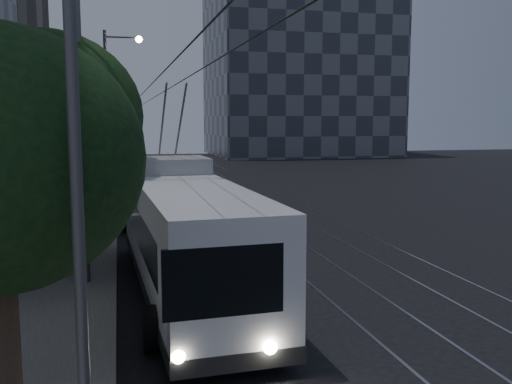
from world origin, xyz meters
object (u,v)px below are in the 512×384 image
object	(u,v)px
pickup_silver	(162,203)
car_white_d	(147,168)
streetlamp_near	(95,63)
car_white_a	(158,187)
car_white_c	(127,173)
trolleybus	(185,234)
streetlamp_far	(113,95)
car_white_b	(154,180)

from	to	relation	value
pickup_silver	car_white_d	distance (m)	20.46
car_white_d	streetlamp_near	distance (m)	30.68
car_white_a	car_white_c	distance (m)	9.25
trolleybus	streetlamp_far	xyz separation A→B (m)	(-1.88, 23.82, 4.58)
pickup_silver	car_white_c	world-z (taller)	pickup_silver
car_white_b	streetlamp_near	bearing A→B (deg)	-118.69
streetlamp_near	car_white_d	bearing A→B (deg)	84.91
car_white_b	car_white_c	bearing A→B (deg)	84.67
pickup_silver	streetlamp_far	distance (m)	14.25
pickup_silver	car_white_d	world-z (taller)	pickup_silver
pickup_silver	streetlamp_near	bearing A→B (deg)	-90.46
trolleybus	car_white_c	size ratio (longest dim) A/B	2.41
car_white_d	trolleybus	bearing A→B (deg)	-87.80
car_white_b	streetlamp_far	distance (m)	6.42
car_white_c	streetlamp_near	bearing A→B (deg)	-98.21
pickup_silver	streetlamp_near	size ratio (longest dim) A/B	0.60
car_white_b	streetlamp_far	bearing A→B (deg)	111.24
pickup_silver	streetlamp_far	xyz separation A→B (m)	(-2.05, 13.06, 5.32)
car_white_a	streetlamp_near	world-z (taller)	streetlamp_near
car_white_b	streetlamp_near	world-z (taller)	streetlamp_near
car_white_a	streetlamp_near	distance (m)	17.69
pickup_silver	car_white_b	world-z (taller)	pickup_silver
trolleybus	pickup_silver	world-z (taller)	trolleybus
streetlamp_near	car_white_b	bearing A→B (deg)	82.41
trolleybus	car_white_a	size ratio (longest dim) A/B	2.64
pickup_silver	car_white_a	size ratio (longest dim) A/B	1.38
trolleybus	car_white_b	size ratio (longest dim) A/B	2.13
pickup_silver	car_white_c	size ratio (longest dim) A/B	1.26
car_white_c	car_white_b	bearing A→B (deg)	-80.04
car_white_b	streetlamp_near	size ratio (longest dim) A/B	0.54
car_white_a	streetlamp_far	world-z (taller)	streetlamp_far
car_white_c	trolleybus	bearing A→B (deg)	-93.45
car_white_a	car_white_c	size ratio (longest dim) A/B	0.91
trolleybus	streetlamp_far	distance (m)	24.33
car_white_d	car_white_b	bearing A→B (deg)	-86.89
car_white_c	streetlamp_far	bearing A→B (deg)	-109.98
trolleybus	streetlamp_near	bearing A→B (deg)	150.31
car_white_a	streetlamp_far	size ratio (longest dim) A/B	0.43
trolleybus	car_white_b	world-z (taller)	trolleybus
pickup_silver	car_white_b	size ratio (longest dim) A/B	1.11
car_white_d	car_white_a	bearing A→B (deg)	-86.89
car_white_a	car_white_b	world-z (taller)	car_white_b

